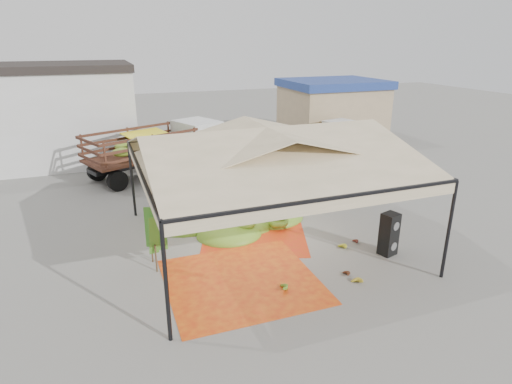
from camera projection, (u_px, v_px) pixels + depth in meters
name	position (u px, v px, depth m)	size (l,w,h in m)	color
ground	(266.00, 241.00, 14.86)	(90.00, 90.00, 0.00)	slate
canopy_tent	(267.00, 149.00, 13.75)	(8.10, 8.10, 4.00)	black
building_tan	(332.00, 110.00, 28.92)	(6.30, 5.30, 4.10)	tan
tarp_left	(242.00, 281.00, 12.43)	(4.28, 4.08, 0.01)	orange
tarp_right	(254.00, 233.00, 15.48)	(3.61, 3.79, 0.01)	red
banana_heap	(232.00, 205.00, 16.31)	(6.10, 5.01, 1.31)	#4D7718
hand_yellow_a	(341.00, 246.00, 14.29)	(0.50, 0.41, 0.23)	gold
hand_yellow_b	(357.00, 281.00, 12.24)	(0.46, 0.37, 0.21)	gold
hand_red_a	(345.00, 273.00, 12.69)	(0.40, 0.33, 0.18)	#532213
hand_red_b	(354.00, 241.00, 14.71)	(0.40, 0.33, 0.18)	#541C13
hand_green	(281.00, 286.00, 11.97)	(0.49, 0.40, 0.22)	#457F1A
hanging_bunches	(308.00, 169.00, 13.97)	(3.24, 0.24, 0.20)	#3F7718
speaker_stack	(389.00, 234.00, 13.77)	(0.62, 0.58, 1.42)	black
banana_leaves	(160.00, 264.00, 13.38)	(0.96, 1.36, 3.70)	#2B741F
vendor	(195.00, 177.00, 18.90)	(0.63, 0.41, 1.73)	gray
truck_left	(161.00, 144.00, 22.07)	(7.46, 5.04, 2.43)	#532C1B
truck_right	(319.00, 140.00, 23.95)	(6.49, 3.65, 2.11)	#463217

